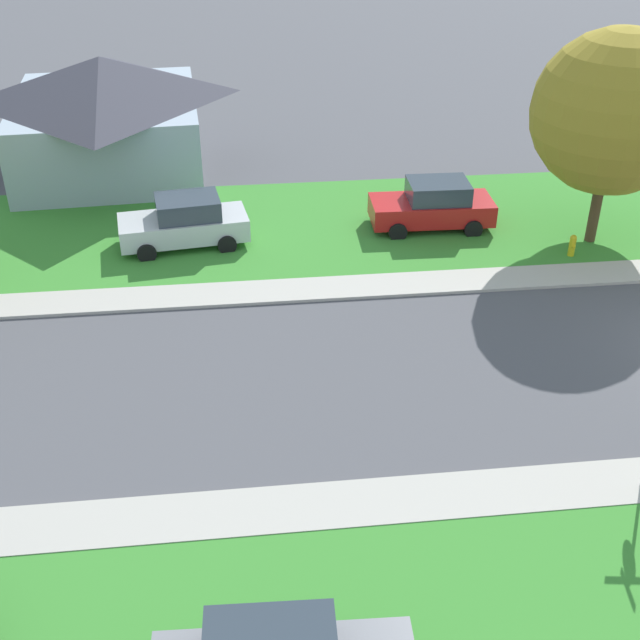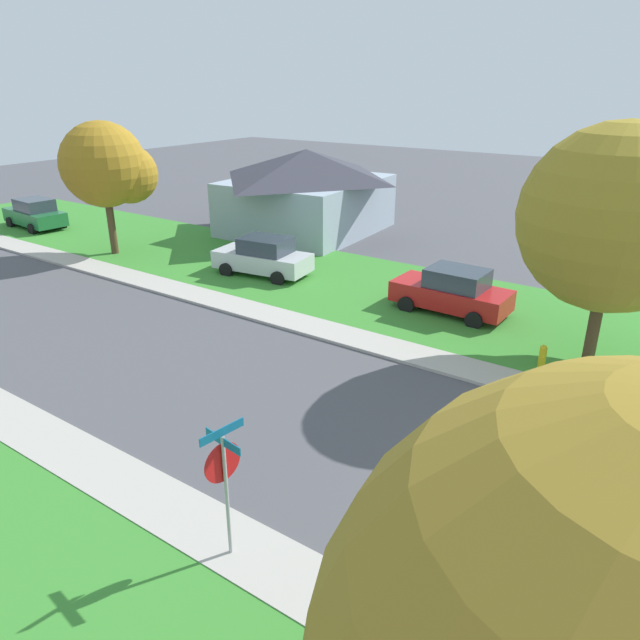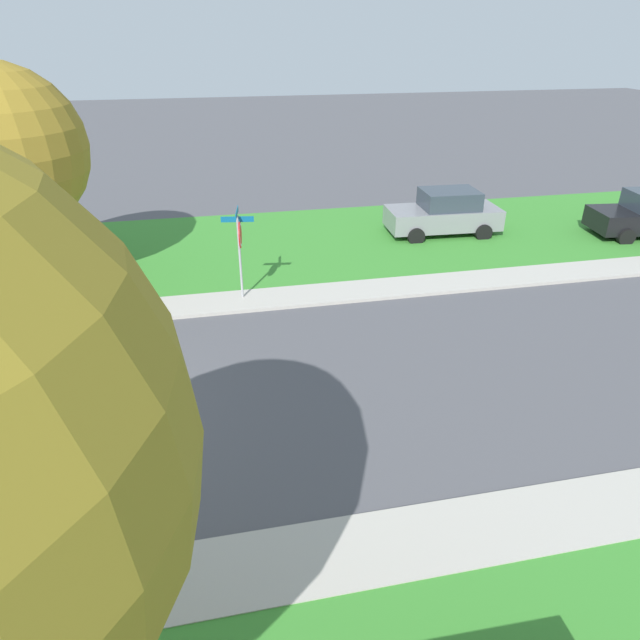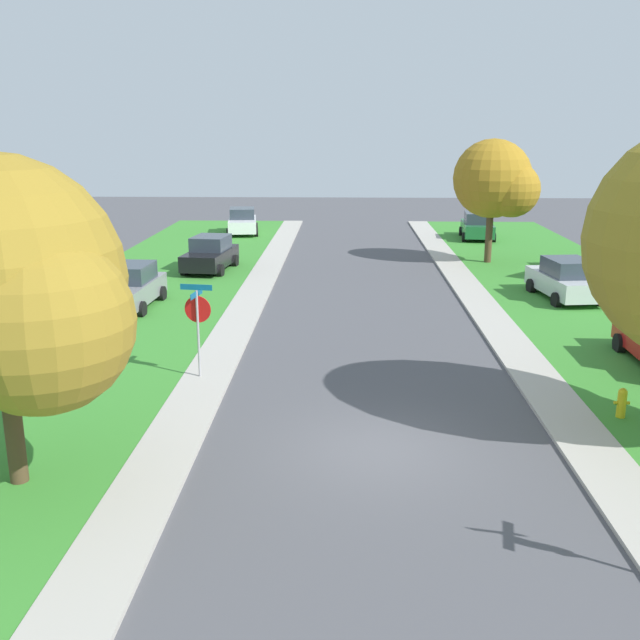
# 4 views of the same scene
# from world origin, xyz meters

# --- Properties ---
(sidewalk_east) EXTENTS (1.40, 56.00, 0.10)m
(sidewalk_east) POSITION_xyz_m (4.70, 12.00, 0.05)
(sidewalk_east) COLOR #ADA89E
(sidewalk_east) RESTS_ON ground
(lawn_east) EXTENTS (8.00, 56.00, 0.08)m
(lawn_east) POSITION_xyz_m (9.40, 12.00, 0.04)
(lawn_east) COLOR #38842D
(lawn_east) RESTS_ON ground
(sidewalk_west) EXTENTS (1.40, 56.00, 0.10)m
(sidewalk_west) POSITION_xyz_m (-4.70, 12.00, 0.05)
(sidewalk_west) COLOR #ADA89E
(sidewalk_west) RESTS_ON ground
(car_red_across_road) EXTENTS (2.12, 4.34, 1.76)m
(car_red_across_road) POSITION_xyz_m (8.81, 6.00, 0.87)
(car_red_across_road) COLOR red
(car_red_across_road) RESTS_ON ground
(car_silver_behind_trees) EXTENTS (2.45, 4.50, 1.76)m
(car_silver_behind_trees) POSITION_xyz_m (8.34, 14.70, 0.87)
(car_silver_behind_trees) COLOR silver
(car_silver_behind_trees) RESTS_ON ground
(tree_across_left) EXTENTS (5.68, 5.29, 7.22)m
(tree_across_left) POSITION_xyz_m (7.35, 0.61, 4.41)
(tree_across_left) COLOR #4C3823
(tree_across_left) RESTS_ON ground
(house_right_setback) EXTENTS (9.45, 8.33, 4.60)m
(house_right_setback) POSITION_xyz_m (16.14, 17.96, 2.38)
(house_right_setback) COLOR #93A3B2
(house_right_setback) RESTS_ON ground
(fire_hydrant) EXTENTS (0.38, 0.22, 0.83)m
(fire_hydrant) POSITION_xyz_m (5.99, 1.90, 0.44)
(fire_hydrant) COLOR gold
(fire_hydrant) RESTS_ON ground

